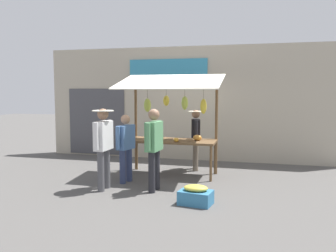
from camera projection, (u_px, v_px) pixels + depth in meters
ground_plane at (171, 175)px, 8.91m from camera, size 40.00×40.00×0.00m
street_backdrop at (187, 104)px, 10.87m from camera, size 9.00×0.30×3.40m
market_stall at (172, 113)px, 8.78m from camera, size 2.50×1.46×2.50m
vendor_with_sunhat at (196, 135)px, 9.42m from camera, size 0.41×0.67×1.59m
shopper_with_ponytail at (103, 142)px, 7.49m from camera, size 0.44×0.72×1.71m
shopper_in_striped_shirt at (126, 144)px, 8.11m from camera, size 0.32×0.66×1.55m
shopper_in_grey_tee at (154, 143)px, 7.39m from camera, size 0.26×0.72×1.71m
produce_crate_near at (196, 196)px, 6.58m from camera, size 0.64×0.49×0.37m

